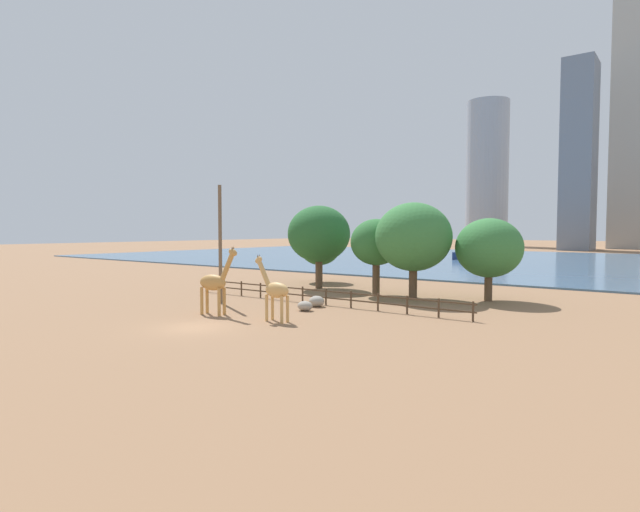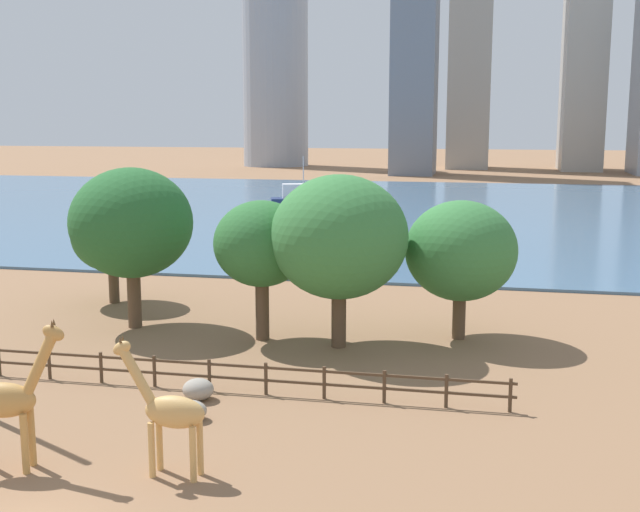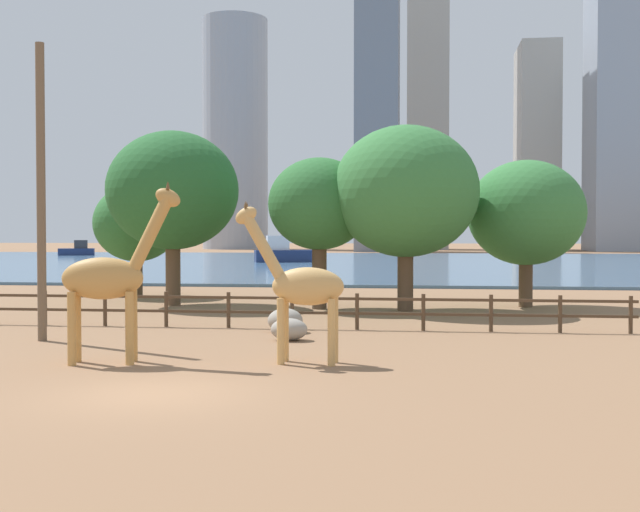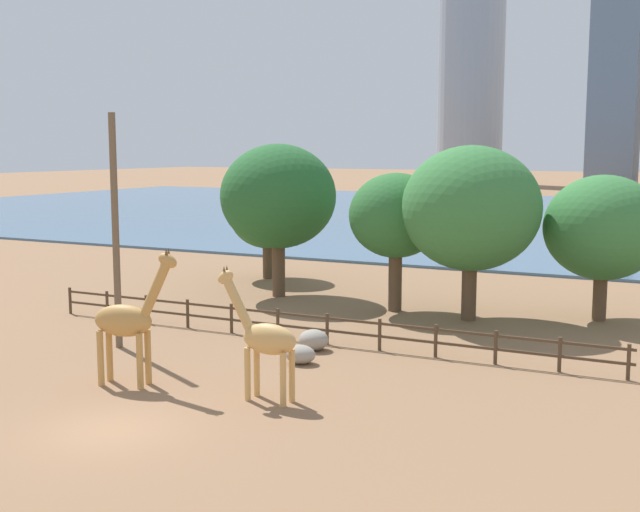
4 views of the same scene
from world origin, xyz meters
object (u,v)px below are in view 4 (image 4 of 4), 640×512
tree_right_small (396,216)px  tree_right_tall (267,215)px  boulder_near_fence (300,354)px  tree_center_broad (278,197)px  tree_left_large (603,228)px  tree_left_small (471,209)px  giraffe_companion (265,338)px  boat_sailboat (302,192)px  giraffe_tall (128,321)px  boat_tug (476,208)px  utility_pole (116,232)px  boulder_by_pole (314,340)px

tree_right_small → tree_right_tall: bearing=151.2°
boulder_near_fence → tree_center_broad: tree_center_broad is taller
tree_left_large → tree_right_small: (-9.46, -2.17, 0.35)m
tree_left_large → tree_left_small: 6.22m
giraffe_companion → boat_sailboat: 106.80m
tree_left_large → tree_center_broad: bearing=-175.7°
tree_center_broad → giraffe_tall: bearing=-77.8°
tree_right_tall → boat_tug: size_ratio=0.83×
utility_pole → boat_sailboat: (-39.78, 91.69, -3.76)m
giraffe_tall → boat_tug: (-7.58, 70.60, -1.02)m
tree_right_tall → tree_left_large: bearing=-10.6°
giraffe_tall → boulder_by_pole: bearing=52.7°
tree_left_large → boat_tug: bearing=111.4°
giraffe_companion → utility_pole: utility_pole is taller
boat_sailboat → giraffe_tall: bearing=94.9°
tree_left_large → boulder_by_pole: bearing=-130.8°
giraffe_companion → boulder_near_fence: giraffe_companion is taller
utility_pole → tree_left_large: bearing=40.0°
tree_right_tall → giraffe_companion: bearing=-60.0°
tree_right_tall → boat_tug: boat_tug is taller
tree_left_small → tree_right_small: (-3.91, 0.48, -0.54)m
giraffe_companion → boat_tug: (-12.59, 69.98, -0.81)m
boulder_by_pole → utility_pole: bearing=-157.1°
tree_left_large → boat_sailboat: (-56.64, 77.56, -3.41)m
utility_pole → tree_center_broad: size_ratio=1.14×
giraffe_tall → boulder_near_fence: size_ratio=4.04×
boulder_by_pole → tree_right_tall: size_ratio=0.20×
utility_pole → boulder_by_pole: bearing=22.9°
giraffe_companion → boulder_near_fence: bearing=-74.0°
giraffe_tall → utility_pole: bearing=122.8°
tree_left_large → boulder_near_fence: bearing=-124.7°
tree_left_large → boat_sailboat: bearing=126.1°
giraffe_companion → boat_tug: size_ratio=0.58×
tree_center_broad → tree_right_tall: bearing=125.8°
boulder_by_pole → tree_left_large: 15.10m
tree_right_tall → tree_right_small: tree_right_small is taller
tree_center_broad → boat_tug: size_ratio=1.13×
giraffe_companion → tree_left_large: (7.99, 17.51, 2.35)m
tree_left_small → tree_right_tall: bearing=156.4°
tree_right_tall → tree_left_small: bearing=-23.6°
boulder_near_fence → utility_pole: bearing=-172.2°
tree_center_broad → tree_right_small: bearing=-7.3°
utility_pole → tree_left_large: (16.87, 14.14, -0.34)m
giraffe_tall → boat_sailboat: 105.18m
giraffe_tall → tree_left_large: size_ratio=0.70×
tree_right_small → boat_tug: (-11.11, 54.64, -3.50)m
tree_left_large → tree_right_small: 9.71m
boulder_by_pole → tree_left_small: 10.47m
giraffe_tall → tree_left_large: (13.00, 18.13, 2.13)m
boat_tug → utility_pole: bearing=-104.3°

